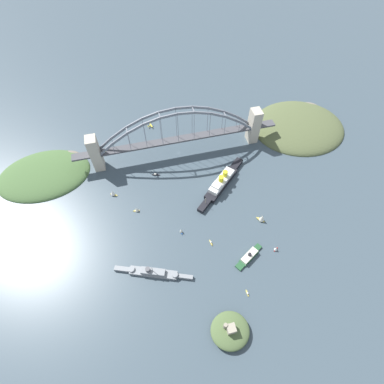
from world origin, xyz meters
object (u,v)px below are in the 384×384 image
Objects in this scene: ocean_liner at (222,182)px; small_boat_7 at (113,193)px; seaplane_taxiing_near_bridge at (150,126)px; small_boat_2 at (137,209)px; harbor_ferry_steamer at (249,256)px; naval_cruiser at (153,272)px; small_boat_5 at (211,243)px; harbor_arch_bridge at (178,138)px; small_boat_3 at (156,175)px; fort_island_mid_harbor at (230,330)px; small_boat_4 at (181,231)px; small_boat_6 at (276,249)px; small_boat_1 at (262,218)px; small_boat_0 at (247,293)px.

ocean_liner reaches higher than small_boat_7.
small_boat_2 is (41.41, 150.35, 1.52)m from seaplane_taxiing_near_bridge.
seaplane_taxiing_near_bridge is (70.53, -241.62, -0.65)m from harbor_ferry_steamer.
naval_cruiser is 8.27× the size of small_boat_7.
small_boat_2 is at bearing -40.14° from small_boat_5.
harbor_ferry_steamer is (-40.35, 176.22, -26.18)m from harbor_arch_bridge.
harbor_ferry_steamer is (-106.21, 7.62, -0.78)m from naval_cruiser.
small_boat_3 is at bearing -60.89° from harbor_ferry_steamer.
fort_island_mid_harbor is 4.95× the size of small_boat_4.
ocean_liner is at bearing 117.73° from seaplane_taxiing_near_bridge.
seaplane_taxiing_near_bridge is at bearing -80.81° from small_boat_5.
small_boat_2 is 1.15× the size of small_boat_6.
harbor_arch_bridge reaches higher than small_boat_5.
harbor_ferry_steamer is 3.45× the size of seaplane_taxiing_near_bridge.
ocean_liner is (-41.79, 71.52, -23.05)m from harbor_arch_bridge.
fort_island_mid_harbor is at bearing 88.94° from harbor_arch_bridge.
small_boat_5 is (-43.64, 115.66, 0.02)m from small_boat_3.
ocean_liner is 70.67m from small_boat_1.
small_boat_0 is 0.94× the size of small_boat_4.
harbor_ferry_steamer is 44.89m from small_boat_5.
small_boat_6 is (-72.78, 175.45, -25.40)m from harbor_arch_bridge.
small_boat_5 is 73.15m from small_boat_6.
harbor_arch_bridge is at bearing -130.12° from small_boat_2.
small_boat_1 is at bearing 117.01° from seaplane_taxiing_near_bridge.
small_boat_3 is (-32.50, -51.44, -2.51)m from small_boat_2.
small_boat_2 is at bearing 57.72° from small_boat_3.
small_boat_3 reaches higher than small_boat_0.
small_boat_4 reaches higher than small_boat_3.
small_boat_2 is at bearing -32.08° from small_boat_6.
small_boat_5 is 0.77× the size of small_boat_7.
seaplane_taxiing_near_bridge is 217.37m from small_boat_5.
small_boat_6 is at bearing 128.25° from small_boat_3.
ocean_liner is at bearing 120.30° from harbor_arch_bridge.
small_boat_3 is 123.63m from small_boat_5.
small_boat_4 reaches higher than small_boat_5.
seaplane_taxiing_near_bridge is 261.93m from small_boat_6.
harbor_ferry_steamer is at bearing 175.89° from naval_cruiser.
small_boat_2 is 99.64m from small_boat_5.
small_boat_2 is at bearing 74.60° from seaplane_taxiing_near_bridge.
small_boat_7 reaches higher than seaplane_taxiing_near_bridge.
small_boat_4 is at bearing 98.38° from small_boat_3.
harbor_ferry_steamer reaches higher than small_boat_4.
ocean_liner is at bearing -115.62° from small_boat_5.
small_boat_4 is at bearing -36.73° from harbor_ferry_steamer.
small_boat_0 is 0.57× the size of small_boat_1.
naval_cruiser reaches higher than small_boat_6.
naval_cruiser is 141.96m from small_boat_1.
small_boat_7 is (102.66, -96.07, 3.66)m from small_boat_5.
small_boat_7 reaches higher than small_boat_6.
small_boat_3 is 1.06× the size of small_boat_7.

